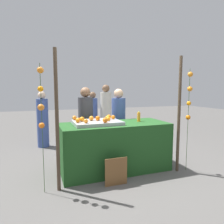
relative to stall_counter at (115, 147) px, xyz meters
The scene contains 26 objects.
ground_plane 0.46m from the stall_counter, ahead, with size 24.00×24.00×0.00m, color #565451.
stall_counter is the anchor object (origin of this frame).
orange_tray 0.59m from the stall_counter, behind, with size 0.87×0.65×0.06m, color #9EA0A5.
orange_0 0.57m from the stall_counter, 82.92° to the left, with size 0.08×0.08×0.08m, color orange.
orange_1 0.66m from the stall_counter, 140.40° to the right, with size 0.09×0.09×0.09m, color orange.
orange_2 0.65m from the stall_counter, 168.22° to the left, with size 0.09×0.09×0.09m, color orange.
orange_3 0.59m from the stall_counter, 107.67° to the left, with size 0.09×0.09×0.09m, color orange.
orange_4 0.82m from the stall_counter, 165.52° to the right, with size 0.08×0.08×0.08m, color orange.
orange_5 0.71m from the stall_counter, 167.04° to the left, with size 0.09×0.09×0.09m, color orange.
orange_6 0.95m from the stall_counter, 158.38° to the left, with size 0.08×0.08×0.08m, color orange.
orange_7 0.83m from the stall_counter, behind, with size 0.09×0.09×0.09m, color orange.
orange_8 0.91m from the stall_counter, behind, with size 0.08×0.08×0.08m, color orange.
orange_9 0.57m from the stall_counter, 161.12° to the right, with size 0.08×0.08×0.08m, color orange.
orange_10 0.57m from the stall_counter, 152.43° to the left, with size 0.08×0.08×0.08m, color orange.
orange_11 0.88m from the stall_counter, behind, with size 0.07×0.07×0.07m, color orange.
juice_bottle 0.77m from the stall_counter, ahead, with size 0.06×0.06×0.20m.
chalkboard_sign 0.70m from the stall_counter, 108.90° to the right, with size 0.38×0.03×0.47m.
vendor_left 0.89m from the stall_counter, 118.05° to the left, with size 0.32×0.32×1.60m.
vendor_right 0.84m from the stall_counter, 62.89° to the left, with size 0.31×0.31×1.56m.
crowd_person_0 2.47m from the stall_counter, 75.59° to the left, with size 0.34×0.34×1.69m.
crowd_person_1 2.49m from the stall_counter, 120.49° to the left, with size 0.30×0.30×1.50m.
crowd_person_2 2.55m from the stall_counter, 84.76° to the left, with size 0.30×0.30×1.47m.
canopy_post_left 1.35m from the stall_counter, 156.80° to the right, with size 0.06×0.06×2.16m, color #473828.
canopy_post_right 1.35m from the stall_counter, 23.20° to the right, with size 0.06×0.06×2.16m, color #473828.
garland_strand_left 1.70m from the stall_counter, 160.15° to the right, with size 0.11×0.11×1.93m.
garland_strand_right 1.69m from the stall_counter, 22.39° to the right, with size 0.09×0.10×1.93m.
Camera 1 is at (-1.36, -3.57, 1.56)m, focal length 32.64 mm.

